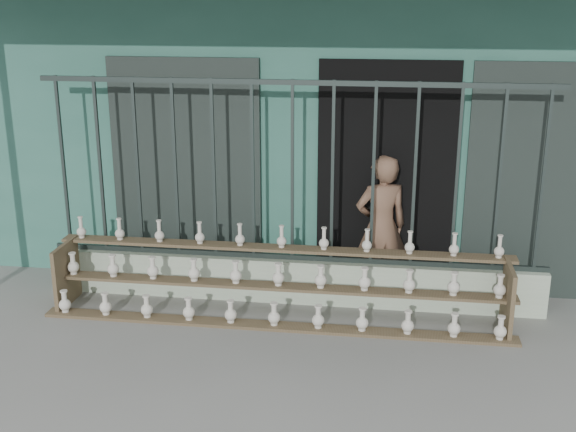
# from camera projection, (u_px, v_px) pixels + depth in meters

# --- Properties ---
(ground) EXTENTS (60.00, 60.00, 0.00)m
(ground) POSITION_uv_depth(u_px,v_px,m) (272.00, 362.00, 6.18)
(ground) COLOR slate
(workshop_building) EXTENTS (7.40, 6.60, 3.21)m
(workshop_building) POSITION_uv_depth(u_px,v_px,m) (322.00, 102.00, 9.70)
(workshop_building) COLOR #316858
(workshop_building) RESTS_ON ground
(parapet_wall) EXTENTS (5.00, 0.20, 0.45)m
(parapet_wall) POSITION_uv_depth(u_px,v_px,m) (292.00, 280.00, 7.34)
(parapet_wall) COLOR beige
(parapet_wall) RESTS_ON ground
(security_fence) EXTENTS (5.00, 0.04, 1.80)m
(security_fence) POSITION_uv_depth(u_px,v_px,m) (292.00, 173.00, 7.01)
(security_fence) COLOR #283330
(security_fence) RESTS_ON parapet_wall
(shelf_rack) EXTENTS (4.50, 0.68, 0.85)m
(shelf_rack) POSITION_uv_depth(u_px,v_px,m) (278.00, 283.00, 6.92)
(shelf_rack) COLOR brown
(shelf_rack) RESTS_ON ground
(elderly_woman) EXTENTS (0.63, 0.52, 1.49)m
(elderly_woman) POSITION_uv_depth(u_px,v_px,m) (381.00, 227.00, 7.34)
(elderly_woman) COLOR brown
(elderly_woman) RESTS_ON ground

